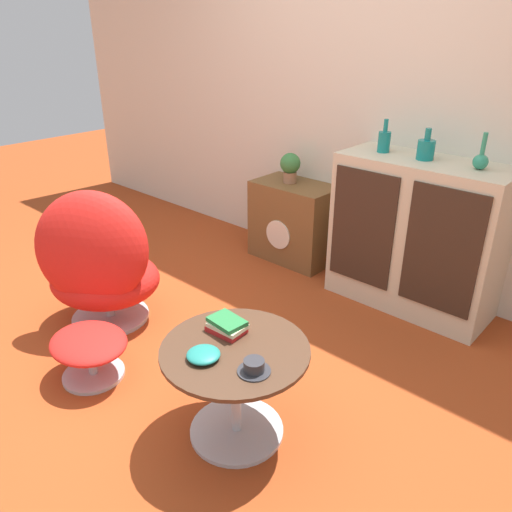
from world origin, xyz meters
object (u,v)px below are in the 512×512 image
(vase_leftmost, at_px, (384,141))
(teacup, at_px, (254,367))
(tv_console, at_px, (294,222))
(sideboard, at_px, (416,236))
(coffee_table, at_px, (236,379))
(bowl, at_px, (203,355))
(ottoman, at_px, (89,347))
(vase_inner_right, at_px, (481,160))
(vase_inner_left, at_px, (426,149))
(book_stack, at_px, (227,326))
(potted_plant, at_px, (290,166))
(egg_chair, at_px, (99,265))

(vase_leftmost, height_order, teacup, vase_leftmost)
(tv_console, relative_size, teacup, 4.71)
(sideboard, bearing_deg, teacup, -85.35)
(tv_console, distance_m, coffee_table, 1.88)
(tv_console, relative_size, bowl, 4.53)
(ottoman, distance_m, coffee_table, 0.87)
(vase_leftmost, bearing_deg, vase_inner_right, 0.00)
(vase_inner_left, bearing_deg, book_stack, -94.53)
(coffee_table, xyz_separation_m, potted_plant, (-1.01, 1.62, 0.43))
(vase_leftmost, height_order, vase_inner_right, same)
(potted_plant, xyz_separation_m, teacup, (1.17, -1.68, -0.24))
(vase_inner_right, bearing_deg, tv_console, 178.52)
(coffee_table, distance_m, vase_inner_right, 1.77)
(egg_chair, distance_m, vase_inner_right, 2.22)
(vase_inner_left, bearing_deg, tv_console, 178.04)
(sideboard, bearing_deg, egg_chair, -130.16)
(coffee_table, xyz_separation_m, vase_inner_right, (0.33, 1.59, 0.71))
(vase_leftmost, height_order, bowl, vase_leftmost)
(potted_plant, relative_size, teacup, 1.66)
(coffee_table, bearing_deg, tv_console, 120.60)
(vase_leftmost, xyz_separation_m, potted_plant, (-0.75, 0.03, -0.30))
(vase_inner_right, xyz_separation_m, potted_plant, (-1.34, 0.03, -0.28))
(potted_plant, bearing_deg, tv_console, -0.72)
(egg_chair, distance_m, vase_inner_left, 2.02)
(potted_plant, relative_size, book_stack, 1.30)
(coffee_table, bearing_deg, book_stack, 150.14)
(sideboard, xyz_separation_m, tv_console, (-0.99, 0.04, -0.18))
(book_stack, bearing_deg, vase_leftmost, 95.62)
(egg_chair, distance_m, book_stack, 1.11)
(potted_plant, distance_m, teacup, 2.06)
(vase_inner_right, bearing_deg, coffee_table, -101.65)
(coffee_table, bearing_deg, vase_inner_left, 89.59)
(ottoman, relative_size, teacup, 3.25)
(vase_leftmost, bearing_deg, ottoman, -107.56)
(vase_leftmost, distance_m, book_stack, 1.62)
(potted_plant, bearing_deg, egg_chair, -97.76)
(ottoman, bearing_deg, teacup, 9.19)
(tv_console, distance_m, vase_leftmost, 1.01)
(vase_leftmost, height_order, book_stack, vase_leftmost)
(sideboard, relative_size, vase_inner_right, 5.07)
(vase_inner_left, bearing_deg, bowl, -91.88)
(teacup, relative_size, book_stack, 0.78)
(egg_chair, distance_m, potted_plant, 1.56)
(sideboard, relative_size, teacup, 7.64)
(egg_chair, relative_size, potted_plant, 4.02)
(vase_leftmost, xyz_separation_m, teacup, (0.42, -1.65, -0.54))
(vase_leftmost, height_order, potted_plant, vase_leftmost)
(vase_inner_left, bearing_deg, vase_inner_right, -0.00)
(vase_inner_right, xyz_separation_m, teacup, (-0.16, -1.65, -0.53))
(vase_inner_left, distance_m, book_stack, 1.62)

